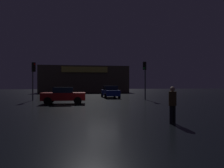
{
  "coord_description": "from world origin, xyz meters",
  "views": [
    {
      "loc": [
        -1.98,
        -17.05,
        1.76
      ],
      "look_at": [
        1.8,
        6.71,
        1.78
      ],
      "focal_mm": 33.76,
      "sensor_mm": 36.0,
      "label": 1
    }
  ],
  "objects_px": {
    "car_near": "(64,95)",
    "pedestrian": "(173,102)",
    "car_far": "(110,92)",
    "traffic_signal_opposite": "(33,73)",
    "store_building": "(84,79)",
    "traffic_signal_cross_left": "(145,73)"
  },
  "relations": [
    {
      "from": "car_near",
      "to": "pedestrian",
      "type": "distance_m",
      "value": 11.75
    },
    {
      "from": "traffic_signal_cross_left",
      "to": "car_near",
      "type": "height_order",
      "value": "traffic_signal_cross_left"
    },
    {
      "from": "traffic_signal_opposite",
      "to": "car_far",
      "type": "height_order",
      "value": "traffic_signal_opposite"
    },
    {
      "from": "car_far",
      "to": "traffic_signal_opposite",
      "type": "bearing_deg",
      "value": -159.29
    },
    {
      "from": "car_near",
      "to": "pedestrian",
      "type": "relative_size",
      "value": 2.33
    },
    {
      "from": "store_building",
      "to": "car_near",
      "type": "bearing_deg",
      "value": -95.03
    },
    {
      "from": "traffic_signal_cross_left",
      "to": "pedestrian",
      "type": "height_order",
      "value": "traffic_signal_cross_left"
    },
    {
      "from": "car_near",
      "to": "pedestrian",
      "type": "bearing_deg",
      "value": -62.35
    },
    {
      "from": "store_building",
      "to": "car_far",
      "type": "distance_m",
      "value": 22.13
    },
    {
      "from": "traffic_signal_opposite",
      "to": "car_far",
      "type": "xyz_separation_m",
      "value": [
        8.85,
        3.35,
        -2.18
      ]
    },
    {
      "from": "pedestrian",
      "to": "car_near",
      "type": "bearing_deg",
      "value": 117.65
    },
    {
      "from": "car_far",
      "to": "pedestrian",
      "type": "relative_size",
      "value": 2.64
    },
    {
      "from": "traffic_signal_opposite",
      "to": "car_far",
      "type": "distance_m",
      "value": 9.71
    },
    {
      "from": "traffic_signal_opposite",
      "to": "traffic_signal_cross_left",
      "type": "bearing_deg",
      "value": -3.34
    },
    {
      "from": "traffic_signal_cross_left",
      "to": "pedestrian",
      "type": "xyz_separation_m",
      "value": [
        -3.26,
        -14.06,
        -2.05
      ]
    },
    {
      "from": "pedestrian",
      "to": "traffic_signal_cross_left",
      "type": "bearing_deg",
      "value": 76.93
    },
    {
      "from": "traffic_signal_opposite",
      "to": "car_far",
      "type": "bearing_deg",
      "value": 20.71
    },
    {
      "from": "pedestrian",
      "to": "traffic_signal_opposite",
      "type": "bearing_deg",
      "value": 121.14
    },
    {
      "from": "traffic_signal_cross_left",
      "to": "car_far",
      "type": "bearing_deg",
      "value": 129.44
    },
    {
      "from": "traffic_signal_opposite",
      "to": "car_near",
      "type": "relative_size",
      "value": 1.07
    },
    {
      "from": "car_far",
      "to": "pedestrian",
      "type": "xyz_separation_m",
      "value": [
        0.07,
        -18.12,
        0.16
      ]
    },
    {
      "from": "traffic_signal_cross_left",
      "to": "pedestrian",
      "type": "bearing_deg",
      "value": -103.07
    }
  ]
}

